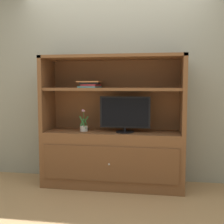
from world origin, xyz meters
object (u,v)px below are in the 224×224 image
(media_console, at_px, (113,145))
(potted_plant, at_px, (84,127))
(magazine_stack, at_px, (90,84))
(tv_monitor, at_px, (125,114))

(media_console, bearing_deg, potted_plant, -172.89)
(media_console, distance_m, magazine_stack, 0.82)
(media_console, xyz_separation_m, potted_plant, (-0.36, -0.05, 0.23))
(media_console, relative_size, tv_monitor, 2.84)
(media_console, relative_size, magazine_stack, 5.27)
(media_console, height_order, tv_monitor, media_console)
(media_console, distance_m, tv_monitor, 0.44)
(media_console, xyz_separation_m, tv_monitor, (0.16, -0.05, 0.41))
(tv_monitor, distance_m, magazine_stack, 0.58)
(tv_monitor, relative_size, potted_plant, 2.23)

